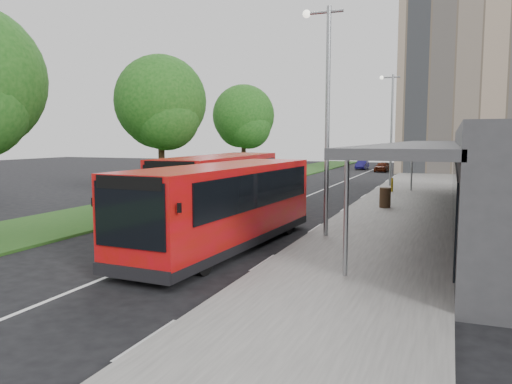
# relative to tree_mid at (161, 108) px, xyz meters

# --- Properties ---
(ground) EXTENTS (120.00, 120.00, 0.00)m
(ground) POSITION_rel_tree_mid_xyz_m (7.01, -9.05, -5.33)
(ground) COLOR black
(ground) RESTS_ON ground
(pavement) EXTENTS (5.00, 80.00, 0.15)m
(pavement) POSITION_rel_tree_mid_xyz_m (13.01, 10.95, -5.25)
(pavement) COLOR slate
(pavement) RESTS_ON ground
(grass_verge) EXTENTS (5.00, 80.00, 0.10)m
(grass_verge) POSITION_rel_tree_mid_xyz_m (0.01, 10.95, -5.28)
(grass_verge) COLOR #1A4817
(grass_verge) RESTS_ON ground
(lane_centre_line) EXTENTS (0.12, 70.00, 0.01)m
(lane_centre_line) POSITION_rel_tree_mid_xyz_m (7.01, 5.95, -5.32)
(lane_centre_line) COLOR silver
(lane_centre_line) RESTS_ON ground
(kerb_dashes) EXTENTS (0.12, 56.00, 0.01)m
(kerb_dashes) POSITION_rel_tree_mid_xyz_m (10.31, 9.95, -5.32)
(kerb_dashes) COLOR silver
(kerb_dashes) RESTS_ON ground
(tree_mid) EXTENTS (5.14, 5.14, 8.25)m
(tree_mid) POSITION_rel_tree_mid_xyz_m (0.00, 0.00, 0.00)
(tree_mid) COLOR #322214
(tree_mid) RESTS_ON ground
(tree_far) EXTENTS (4.84, 4.84, 7.78)m
(tree_far) POSITION_rel_tree_mid_xyz_m (0.00, 12.00, -0.30)
(tree_far) COLOR #322214
(tree_far) RESTS_ON ground
(lamp_post_near) EXTENTS (1.44, 0.28, 8.00)m
(lamp_post_near) POSITION_rel_tree_mid_xyz_m (11.13, -7.05, -0.61)
(lamp_post_near) COLOR gray
(lamp_post_near) RESTS_ON pavement
(lamp_post_far) EXTENTS (1.44, 0.28, 8.00)m
(lamp_post_far) POSITION_rel_tree_mid_xyz_m (11.13, 12.95, -0.61)
(lamp_post_far) COLOR gray
(lamp_post_far) RESTS_ON pavement
(bus_main) EXTENTS (3.04, 9.90, 2.76)m
(bus_main) POSITION_rel_tree_mid_xyz_m (8.47, -9.72, -3.91)
(bus_main) COLOR red
(bus_main) RESTS_ON ground
(bus_second) EXTENTS (3.18, 10.16, 2.83)m
(bus_second) POSITION_rel_tree_mid_xyz_m (5.59, -3.98, -3.88)
(bus_second) COLOR red
(bus_second) RESTS_ON ground
(litter_bin) EXTENTS (0.64, 0.64, 1.00)m
(litter_bin) POSITION_rel_tree_mid_xyz_m (12.30, 1.05, -4.68)
(litter_bin) COLOR #342315
(litter_bin) RESTS_ON pavement
(bollard) EXTENTS (0.15, 0.15, 0.91)m
(bollard) POSITION_rel_tree_mid_xyz_m (11.82, 8.63, -4.73)
(bollard) COLOR #E0B10B
(bollard) RESTS_ON pavement
(car_near) EXTENTS (1.61, 3.32, 1.09)m
(car_near) POSITION_rel_tree_mid_xyz_m (8.46, 30.31, -4.78)
(car_near) COLOR #521B0B
(car_near) RESTS_ON ground
(car_far) EXTENTS (1.18, 3.17, 1.04)m
(car_far) POSITION_rel_tree_mid_xyz_m (5.74, 33.71, -4.81)
(car_far) COLOR navy
(car_far) RESTS_ON ground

